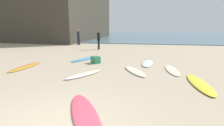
% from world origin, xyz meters
% --- Properties ---
extents(ocean_water, '(120.00, 40.00, 0.08)m').
position_xyz_m(ocean_water, '(0.00, 37.59, 0.04)').
color(ocean_water, slate).
rests_on(ocean_water, ground_plane).
extents(coastal_headland, '(27.29, 18.25, 10.39)m').
position_xyz_m(coastal_headland, '(-18.46, 24.55, 5.20)').
color(coastal_headland, '#3D382D').
rests_on(coastal_headland, ground_plane).
extents(surfboard_0, '(0.67, 2.55, 0.08)m').
position_xyz_m(surfboard_0, '(3.95, 3.64, 0.04)').
color(surfboard_0, yellow).
rests_on(surfboard_0, ground_plane).
extents(surfboard_1, '(1.45, 2.02, 0.09)m').
position_xyz_m(surfboard_1, '(-0.65, 4.12, 0.04)').
color(surfboard_1, silver).
rests_on(surfboard_1, ground_plane).
extents(surfboard_2, '(0.81, 2.02, 0.09)m').
position_xyz_m(surfboard_2, '(2.15, 6.91, 0.04)').
color(surfboard_2, white).
rests_on(surfboard_2, ground_plane).
extents(surfboard_3, '(0.58, 2.44, 0.07)m').
position_xyz_m(surfboard_3, '(-4.14, 4.99, 0.04)').
color(surfboard_3, '#F2A033').
rests_on(surfboard_3, ground_plane).
extents(surfboard_4, '(1.40, 2.30, 0.07)m').
position_xyz_m(surfboard_4, '(-1.81, 7.57, 0.03)').
color(surfboard_4, '#449EDE').
rests_on(surfboard_4, ground_plane).
extents(surfboard_6, '(1.39, 2.09, 0.07)m').
position_xyz_m(surfboard_6, '(1.52, 5.08, 0.04)').
color(surfboard_6, beige).
rests_on(surfboard_6, ground_plane).
extents(surfboard_7, '(1.75, 2.56, 0.06)m').
position_xyz_m(surfboard_7, '(0.55, 0.74, 0.03)').
color(surfboard_7, '#DA4960').
rests_on(surfboard_7, ground_plane).
extents(surfboard_9, '(0.67, 2.21, 0.06)m').
position_xyz_m(surfboard_9, '(3.28, 5.63, 0.03)').
color(surfboard_9, '#EFE5C8').
rests_on(surfboard_9, ground_plane).
extents(beachgoer_near, '(0.29, 0.34, 1.71)m').
position_xyz_m(beachgoer_near, '(-2.12, 12.50, 0.95)').
color(beachgoer_near, black).
rests_on(beachgoer_near, ground_plane).
extents(beachgoer_mid, '(0.39, 0.39, 1.71)m').
position_xyz_m(beachgoer_mid, '(-5.31, 15.82, 0.95)').
color(beachgoer_mid, '#191E33').
rests_on(beachgoer_mid, ground_plane).
extents(beach_cooler, '(0.64, 0.63, 0.39)m').
position_xyz_m(beach_cooler, '(-0.81, 6.64, 0.20)').
color(beach_cooler, '#287F51').
rests_on(beach_cooler, ground_plane).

